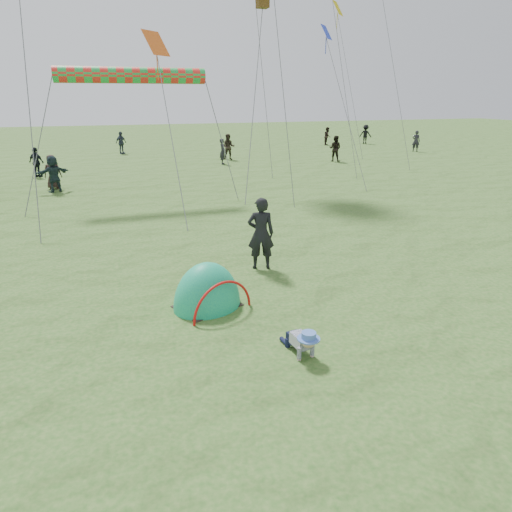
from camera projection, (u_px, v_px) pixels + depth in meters
name	position (u px, v px, depth m)	size (l,w,h in m)	color
ground	(342.00, 334.00, 8.69)	(140.00, 140.00, 0.00)	#24521A
crawling_toddler	(302.00, 341.00, 7.91)	(0.50, 0.72, 0.55)	black
popup_tent	(207.00, 306.00, 9.84)	(1.52, 1.25, 1.97)	#0C8173
standing_adult	(261.00, 234.00, 11.72)	(0.69, 0.45, 1.89)	black
crowd_person_1	(229.00, 147.00, 32.19)	(0.86, 0.67, 1.77)	#2D251D
crowd_person_2	(121.00, 143.00, 35.43)	(0.99, 0.41, 1.69)	#2D3445
crowd_person_3	(365.00, 134.00, 42.96)	(1.12, 0.65, 1.74)	black
crowd_person_6	(223.00, 151.00, 30.02)	(0.60, 0.40, 1.65)	black
crowd_person_7	(335.00, 149.00, 31.29)	(0.84, 0.66, 1.74)	black
crowd_person_8	(37.00, 162.00, 25.22)	(0.95, 0.40, 1.63)	black
crowd_person_10	(52.00, 172.00, 21.97)	(0.80, 0.52, 1.64)	#2E201E
crowd_person_11	(54.00, 174.00, 21.27)	(1.57, 0.50, 1.69)	#203137
crowd_person_12	(416.00, 141.00, 36.90)	(0.61, 0.40, 1.66)	black
crowd_person_13	(327.00, 136.00, 41.75)	(0.78, 0.61, 1.60)	black
rainbow_tube_kite	(132.00, 75.00, 18.57)	(0.64, 0.64, 5.99)	red
diamond_kite_0	(156.00, 43.00, 17.69)	(1.08, 1.08, 0.00)	orange
diamond_kite_2	(338.00, 8.00, 33.53)	(1.19, 1.19, 0.00)	#D7B607
diamond_kite_4	(326.00, 32.00, 23.68)	(0.84, 0.84, 0.00)	blue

